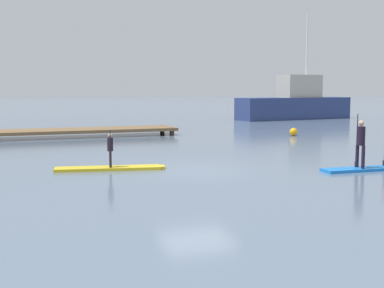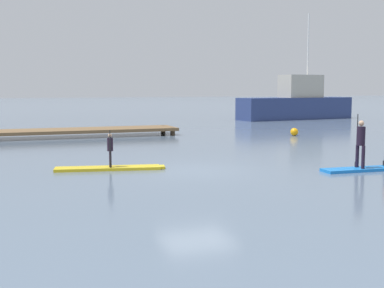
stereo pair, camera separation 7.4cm
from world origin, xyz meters
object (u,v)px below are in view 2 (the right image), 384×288
(paddleboard_near, at_px, (110,168))
(mooring_buoy_mid, at_px, (294,132))
(paddler_adult, at_px, (361,141))
(fishing_boat_white_large, at_px, (296,104))
(paddler_child_solo, at_px, (110,148))
(paddleboard_far, at_px, (368,169))

(paddleboard_near, bearing_deg, mooring_buoy_mid, 34.67)
(paddler_adult, distance_m, fishing_boat_white_large, 28.41)
(paddler_child_solo, distance_m, fishing_boat_white_large, 30.42)
(paddleboard_far, xyz_separation_m, mooring_buoy_mid, (4.25, 11.82, 0.18))
(fishing_boat_white_large, bearing_deg, paddler_child_solo, -133.17)
(paddler_child_solo, distance_m, paddleboard_far, 8.86)
(paddler_child_solo, bearing_deg, paddleboard_far, -20.98)
(paddler_child_solo, bearing_deg, paddleboard_near, 131.96)
(paddler_adult, bearing_deg, paddleboard_near, 158.36)
(paddleboard_far, bearing_deg, paddler_child_solo, 159.02)
(paddleboard_near, bearing_deg, paddler_child_solo, -48.04)
(paddleboard_near, xyz_separation_m, mooring_buoy_mid, (12.50, 8.65, 0.18))
(paddler_child_solo, bearing_deg, mooring_buoy_mid, 34.74)
(paddleboard_far, height_order, fishing_boat_white_large, fishing_boat_white_large)
(paddleboard_far, relative_size, paddler_adult, 1.84)
(paddler_child_solo, relative_size, fishing_boat_white_large, 0.12)
(paddler_adult, height_order, fishing_boat_white_large, fishing_boat_white_large)
(paddler_adult, relative_size, fishing_boat_white_large, 0.17)
(paddleboard_near, xyz_separation_m, paddler_adult, (7.95, -3.15, 0.98))
(fishing_boat_white_large, bearing_deg, paddleboard_far, -116.37)
(paddleboard_near, height_order, paddler_child_solo, paddler_child_solo)
(paddleboard_far, bearing_deg, paddler_adult, 175.68)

